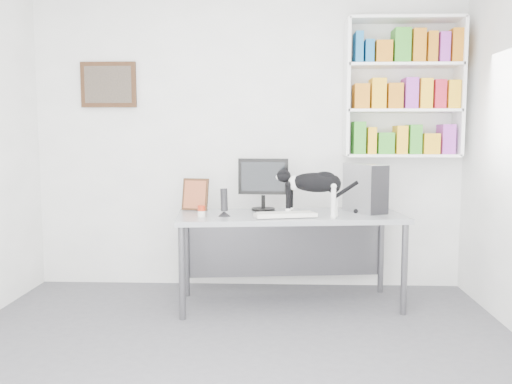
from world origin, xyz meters
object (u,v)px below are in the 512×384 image
leaning_print (195,194)px  soup_can (201,211)px  cat (313,194)px  keyboard (285,215)px  speaker (224,202)px  bookshelf (403,88)px  desk (290,260)px  monitor (263,184)px  pc_tower (365,188)px

leaning_print → soup_can: leaning_print is taller
cat → keyboard: bearing=-151.5°
speaker → soup_can: speaker is taller
leaning_print → cat: 1.06m
bookshelf → leaning_print: bearing=-171.2°
bookshelf → leaning_print: size_ratio=4.28×
desk → monitor: (-0.23, 0.22, 0.62)m
leaning_print → monitor: bearing=14.7°
bookshelf → cat: bookshelf is taller
keyboard → cat: cat is taller
pc_tower → speaker: 1.21m
bookshelf → keyboard: 1.63m
pc_tower → cat: (-0.45, -0.27, -0.02)m
monitor → pc_tower: bearing=-1.5°
bookshelf → monitor: bearing=-168.1°
desk → soup_can: bearing=-171.9°
keyboard → soup_can: soup_can is taller
desk → monitor: bearing=130.5°
keyboard → monitor: bearing=103.3°
bookshelf → pc_tower: bookshelf is taller
keyboard → leaning_print: bearing=142.6°
cat → desk: bearing=163.3°
soup_can → pc_tower: bearing=13.2°
keyboard → pc_tower: 0.77m
monitor → leaning_print: monitor is taller
keyboard → soup_can: 0.67m
desk → cat: bearing=-41.2°
desk → pc_tower: size_ratio=4.52×
desk → speaker: 0.75m
leaning_print → soup_can: (0.11, -0.37, -0.10)m
bookshelf → leaning_print: bookshelf is taller
bookshelf → soup_can: bearing=-159.1°
keyboard → leaning_print: (-0.78, 0.36, 0.13)m
pc_tower → leaning_print: 1.46m
bookshelf → keyboard: bearing=-148.5°
speaker → soup_can: bearing=174.2°
monitor → soup_can: monitor is taller
monitor → keyboard: (0.19, -0.39, -0.21)m
pc_tower → soup_can: pc_tower is taller
bookshelf → soup_can: size_ratio=13.54×
leaning_print → speaker: bearing=-37.3°
speaker → monitor: bearing=31.3°
keyboard → bookshelf: bearing=19.0°
speaker → cat: (0.72, 0.01, 0.07)m
bookshelf → desk: bookshelf is taller
desk → leaning_print: (-0.82, 0.19, 0.53)m
bookshelf → keyboard: size_ratio=2.54×
monitor → soup_can: 0.66m
keyboard → cat: (0.23, 0.04, 0.17)m
bookshelf → keyboard: (-1.05, -0.65, -1.05)m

